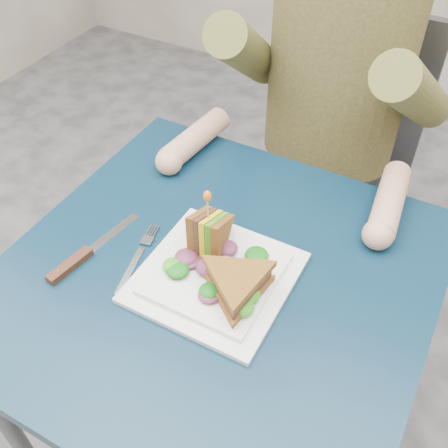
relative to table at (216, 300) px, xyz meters
The scene contains 13 objects.
ground 0.65m from the table, ahead, with size 4.00×4.00×0.00m, color #4E4E50.
table is the anchor object (origin of this frame).
chair 0.70m from the table, 90.00° to the left, with size 0.42×0.40×0.93m.
diner 0.64m from the table, 90.00° to the left, with size 0.54×0.59×0.74m.
plate 0.09m from the table, 61.44° to the right, with size 0.26×0.26×0.02m.
sandwich_flat 0.14m from the table, 30.71° to the right, with size 0.21×0.21×0.05m.
sandwich_upright 0.14m from the table, 134.30° to the left, with size 0.09×0.14×0.14m.
fork 0.17m from the table, 163.46° to the right, with size 0.05×0.18×0.01m.
knife 0.27m from the table, 158.29° to the right, with size 0.05×0.22×0.02m.
toothpick 0.20m from the table, 134.30° to the left, with size 0.00×0.00×0.06m, color tan.
toothpick_frill 0.23m from the table, 134.30° to the left, with size 0.01×0.01×0.02m, color orange.
lettuce_spill 0.11m from the table, ahead, with size 0.15×0.13×0.02m, color #337A14, non-canonical shape.
onion_ring 0.12m from the table, 16.67° to the right, with size 0.04×0.04×0.01m, color #9E4C7A.
Camera 1 is at (0.30, -0.53, 1.46)m, focal length 42.00 mm.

